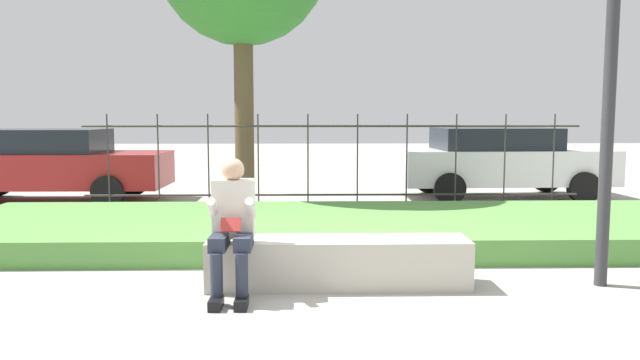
# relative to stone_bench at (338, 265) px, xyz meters

# --- Properties ---
(ground_plane) EXTENTS (60.00, 60.00, 0.00)m
(ground_plane) POSITION_rel_stone_bench_xyz_m (0.14, 0.00, -0.21)
(ground_plane) COLOR #9E9B93
(stone_bench) EXTENTS (2.52, 0.55, 0.47)m
(stone_bench) POSITION_rel_stone_bench_xyz_m (0.00, 0.00, 0.00)
(stone_bench) COLOR #B7B2A3
(stone_bench) RESTS_ON ground_plane
(person_seated_reader) EXTENTS (0.42, 0.73, 1.27)m
(person_seated_reader) POSITION_rel_stone_bench_xyz_m (-0.98, -0.31, 0.49)
(person_seated_reader) COLOR black
(person_seated_reader) RESTS_ON ground_plane
(grass_berm) EXTENTS (10.22, 3.13, 0.30)m
(grass_berm) POSITION_rel_stone_bench_xyz_m (0.14, 2.26, -0.06)
(grass_berm) COLOR #569342
(grass_berm) RESTS_ON ground_plane
(iron_fence) EXTENTS (8.22, 0.03, 1.68)m
(iron_fence) POSITION_rel_stone_bench_xyz_m (0.14, 4.36, 0.67)
(iron_fence) COLOR #332D28
(iron_fence) RESTS_ON ground_plane
(car_parked_left) EXTENTS (4.50, 1.85, 1.39)m
(car_parked_left) POSITION_rel_stone_bench_xyz_m (-5.29, 6.09, 0.53)
(car_parked_left) COLOR maroon
(car_parked_left) RESTS_ON ground_plane
(car_parked_right) EXTENTS (4.21, 1.99, 1.40)m
(car_parked_right) POSITION_rel_stone_bench_xyz_m (3.59, 6.43, 0.54)
(car_parked_right) COLOR silver
(car_parked_right) RESTS_ON ground_plane
(street_lamp) EXTENTS (0.28, 0.28, 4.29)m
(street_lamp) POSITION_rel_stone_bench_xyz_m (2.58, -0.03, 2.40)
(street_lamp) COLOR #2D2D30
(street_lamp) RESTS_ON ground_plane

